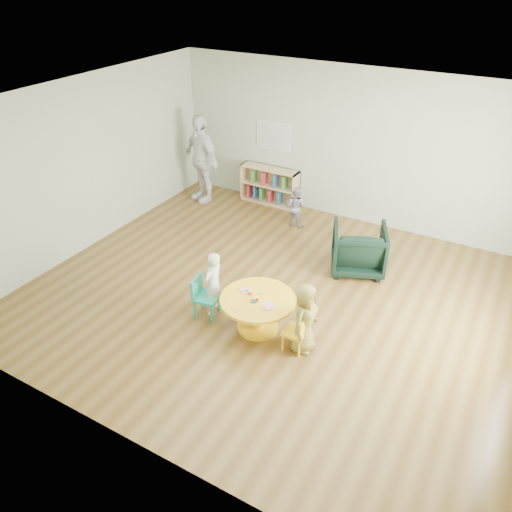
# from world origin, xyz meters

# --- Properties ---
(room) EXTENTS (7.10, 7.00, 2.80)m
(room) POSITION_xyz_m (0.01, 0.00, 1.89)
(room) COLOR brown
(room) RESTS_ON ground
(activity_table) EXTENTS (1.01, 1.01, 0.55)m
(activity_table) POSITION_xyz_m (0.15, -0.75, 0.35)
(activity_table) COLOR yellow
(activity_table) RESTS_ON ground
(kid_chair_left) EXTENTS (0.37, 0.37, 0.61)m
(kid_chair_left) POSITION_xyz_m (-0.66, -0.85, 0.33)
(kid_chair_left) COLOR #1B957B
(kid_chair_left) RESTS_ON ground
(kid_chair_right) EXTENTS (0.29, 0.29, 0.54)m
(kid_chair_right) POSITION_xyz_m (0.80, -0.86, 0.29)
(kid_chair_right) COLOR yellow
(kid_chair_right) RESTS_ON ground
(bookshelf) EXTENTS (1.20, 0.30, 0.75)m
(bookshelf) POSITION_xyz_m (-1.61, 2.86, 0.37)
(bookshelf) COLOR tan
(bookshelf) RESTS_ON ground
(alphabet_poster) EXTENTS (0.74, 0.01, 0.54)m
(alphabet_poster) POSITION_xyz_m (-1.60, 2.98, 1.35)
(alphabet_poster) COLOR white
(alphabet_poster) RESTS_ON ground
(armchair) EXTENTS (1.07, 1.08, 0.76)m
(armchair) POSITION_xyz_m (0.81, 1.33, 0.38)
(armchair) COLOR black
(armchair) RESTS_ON ground
(child_left) EXTENTS (0.25, 0.36, 0.97)m
(child_left) POSITION_xyz_m (-0.56, -0.74, 0.48)
(child_left) COLOR silver
(child_left) RESTS_ON ground
(child_right) EXTENTS (0.31, 0.48, 0.97)m
(child_right) POSITION_xyz_m (0.85, -0.80, 0.49)
(child_right) COLOR yellow
(child_right) RESTS_ON ground
(toddler) EXTENTS (0.37, 0.29, 0.76)m
(toddler) POSITION_xyz_m (-0.72, 2.21, 0.38)
(toddler) COLOR #1B2344
(toddler) RESTS_ON ground
(adult_caretaker) EXTENTS (1.12, 0.79, 1.76)m
(adult_caretaker) POSITION_xyz_m (-2.86, 2.30, 0.88)
(adult_caretaker) COLOR white
(adult_caretaker) RESTS_ON ground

